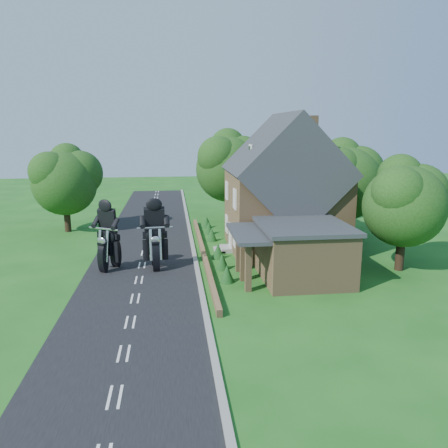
{
  "coord_description": "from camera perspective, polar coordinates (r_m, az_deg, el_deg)",
  "views": [
    {
      "loc": [
        2.12,
        -25.73,
        9.01
      ],
      "look_at": [
        5.56,
        2.65,
        2.8
      ],
      "focal_mm": 35.0,
      "sensor_mm": 36.0,
      "label": 1
    }
  ],
  "objects": [
    {
      "name": "annex",
      "position": [
        27.1,
        10.0,
        -3.44
      ],
      "size": [
        7.05,
        5.94,
        3.44
      ],
      "color": "#906F49",
      "rests_on": "ground"
    },
    {
      "name": "shrub_c",
      "position": [
        31.08,
        -0.77,
        -3.54
      ],
      "size": [
        0.9,
        0.9,
        1.1
      ],
      "primitive_type": "cone",
      "color": "#133E16",
      "rests_on": "ground"
    },
    {
      "name": "shrub_b",
      "position": [
        28.69,
        -0.24,
        -4.89
      ],
      "size": [
        0.9,
        0.9,
        1.1
      ],
      "primitive_type": "cone",
      "color": "#133E16",
      "rests_on": "ground"
    },
    {
      "name": "house",
      "position": [
        33.15,
        7.82,
        4.05
      ],
      "size": [
        9.54,
        8.64,
        10.24
      ],
      "color": "#906F49",
      "rests_on": "ground"
    },
    {
      "name": "tree_behind_left",
      "position": [
        43.41,
        1.13,
        7.92
      ],
      "size": [
        6.94,
        6.4,
        9.16
      ],
      "color": "black",
      "rests_on": "ground"
    },
    {
      "name": "kerb",
      "position": [
        27.29,
        -3.33,
        -6.91
      ],
      "size": [
        0.3,
        80.0,
        0.12
      ],
      "primitive_type": "cube",
      "color": "gray",
      "rests_on": "ground"
    },
    {
      "name": "shrub_e",
      "position": [
        38.32,
        -1.97,
        -0.51
      ],
      "size": [
        0.9,
        0.9,
        1.1
      ],
      "primitive_type": "cone",
      "color": "#133E16",
      "rests_on": "ground"
    },
    {
      "name": "road",
      "position": [
        27.35,
        -11.05,
        -7.2
      ],
      "size": [
        7.0,
        80.0,
        0.02
      ],
      "primitive_type": "cube",
      "color": "black",
      "rests_on": "ground"
    },
    {
      "name": "garden_wall",
      "position": [
        32.05,
        -2.74,
        -3.72
      ],
      "size": [
        0.3,
        22.0,
        0.4
      ],
      "primitive_type": "cube",
      "color": "#906F49",
      "rests_on": "ground"
    },
    {
      "name": "motorcycle_follow",
      "position": [
        29.5,
        -14.7,
        -4.51
      ],
      "size": [
        1.09,
        1.5,
        1.41
      ],
      "primitive_type": null,
      "rotation": [
        0.0,
        0.0,
        2.61
      ],
      "color": "black",
      "rests_on": "ground"
    },
    {
      "name": "shrub_a",
      "position": [
        26.33,
        0.4,
        -6.48
      ],
      "size": [
        0.9,
        0.9,
        1.1
      ],
      "primitive_type": "cone",
      "color": "#133E16",
      "rests_on": "ground"
    },
    {
      "name": "tree_house_right",
      "position": [
        37.49,
        16.03,
        5.93
      ],
      "size": [
        6.51,
        6.0,
        8.4
      ],
      "color": "black",
      "rests_on": "ground"
    },
    {
      "name": "tree_far_road",
      "position": [
        41.06,
        -19.6,
        5.72
      ],
      "size": [
        6.08,
        5.6,
        7.84
      ],
      "color": "black",
      "rests_on": "ground"
    },
    {
      "name": "shrub_f",
      "position": [
        40.75,
        -2.28,
        0.26
      ],
      "size": [
        0.9,
        0.9,
        1.1
      ],
      "primitive_type": "cone",
      "color": "#133E16",
      "rests_on": "ground"
    },
    {
      "name": "tree_annex_side",
      "position": [
        30.19,
        23.04,
        3.05
      ],
      "size": [
        5.64,
        5.2,
        7.48
      ],
      "color": "black",
      "rests_on": "ground"
    },
    {
      "name": "ground",
      "position": [
        27.35,
        -11.05,
        -7.22
      ],
      "size": [
        120.0,
        120.0,
        0.0
      ],
      "primitive_type": "plane",
      "color": "#1A5718",
      "rests_on": "ground"
    },
    {
      "name": "motorcycle_lead",
      "position": [
        29.14,
        -8.91,
        -4.45
      ],
      "size": [
        0.5,
        1.55,
        1.42
      ],
      "primitive_type": null,
      "rotation": [
        0.0,
        0.0,
        3.22
      ],
      "color": "black",
      "rests_on": "ground"
    },
    {
      "name": "tree_behind_house",
      "position": [
        43.66,
        9.25,
        8.45
      ],
      "size": [
        7.81,
        7.2,
        10.08
      ],
      "color": "black",
      "rests_on": "ground"
    },
    {
      "name": "shrub_d",
      "position": [
        35.89,
        -1.63,
        -1.38
      ],
      "size": [
        0.9,
        0.9,
        1.1
      ],
      "primitive_type": "cone",
      "color": "#133E16",
      "rests_on": "ground"
    }
  ]
}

